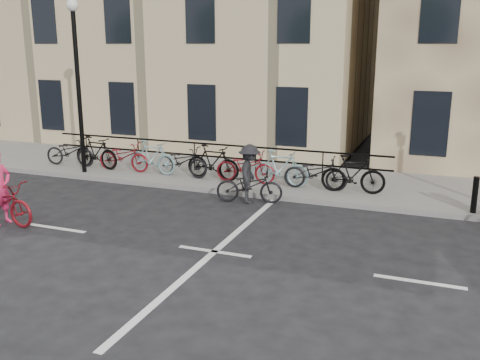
% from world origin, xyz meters
% --- Properties ---
extents(ground, '(120.00, 120.00, 0.00)m').
position_xyz_m(ground, '(0.00, 0.00, 0.00)').
color(ground, black).
rests_on(ground, ground).
extents(sidewalk, '(46.00, 4.00, 0.15)m').
position_xyz_m(sidewalk, '(-4.00, 6.00, 0.07)').
color(sidewalk, slate).
rests_on(sidewalk, ground).
extents(building_west, '(20.00, 10.00, 10.00)m').
position_xyz_m(building_west, '(-9.00, 13.00, 5.15)').
color(building_west, '#CAB988').
rests_on(building_west, sidewalk).
extents(lamp_post, '(0.36, 0.36, 5.28)m').
position_xyz_m(lamp_post, '(-6.50, 4.40, 3.49)').
color(lamp_post, black).
rests_on(lamp_post, sidewalk).
extents(bollard_east, '(0.14, 0.14, 0.90)m').
position_xyz_m(bollard_east, '(5.00, 4.25, 0.60)').
color(bollard_east, black).
rests_on(bollard_east, sidewalk).
extents(parked_bikes, '(11.45, 1.23, 1.05)m').
position_xyz_m(parked_bikes, '(-2.82, 5.04, 0.65)').
color(parked_bikes, black).
rests_on(parked_bikes, sidewalk).
extents(cyclist_pink, '(2.03, 0.87, 1.76)m').
position_xyz_m(cyclist_pink, '(-5.41, -0.17, 0.61)').
color(cyclist_pink, maroon).
rests_on(cyclist_pink, ground).
extents(cyclist_dark, '(1.87, 1.13, 1.58)m').
position_xyz_m(cyclist_dark, '(-0.55, 3.57, 0.62)').
color(cyclist_dark, black).
rests_on(cyclist_dark, ground).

